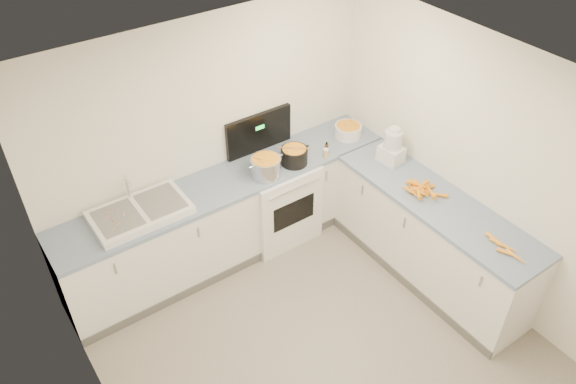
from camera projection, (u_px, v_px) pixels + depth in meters
floor at (332, 360)px, 4.95m from camera, size 3.50×4.00×0.00m
ceiling at (352, 115)px, 3.40m from camera, size 3.50×4.00×0.00m
wall_back at (210, 140)px, 5.45m from camera, size 3.50×0.00×2.50m
wall_left at (115, 380)px, 3.39m from camera, size 0.00×4.00×2.50m
wall_right at (493, 179)px, 4.96m from camera, size 0.00×4.00×2.50m
counter_back at (230, 217)px, 5.75m from camera, size 3.50×0.62×0.94m
counter_right at (431, 238)px, 5.50m from camera, size 0.62×2.20×0.94m
stove at (276, 198)px, 5.98m from camera, size 0.76×0.65×1.36m
sink at (140, 212)px, 5.03m from camera, size 0.86×0.52×0.31m
steel_pot at (266, 168)px, 5.46m from camera, size 0.39×0.39×0.22m
black_pot at (294, 157)px, 5.64m from camera, size 0.36×0.36×0.19m
wooden_spoon at (294, 148)px, 5.57m from camera, size 0.26×0.21×0.01m
mixing_bowl at (348, 131)px, 6.03m from camera, size 0.35×0.35×0.13m
extract_bottle at (326, 148)px, 5.81m from camera, size 0.04×0.04×0.10m
spice_jar at (326, 154)px, 5.74m from camera, size 0.05×0.05×0.09m
food_processor at (392, 147)px, 5.61m from camera, size 0.22×0.26×0.39m
carrot_pile at (422, 189)px, 5.29m from camera, size 0.31×0.41×0.09m
peeled_carrots at (505, 248)px, 4.69m from camera, size 0.14×0.43×0.04m
peelings at (115, 218)px, 4.91m from camera, size 0.23×0.26×0.01m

